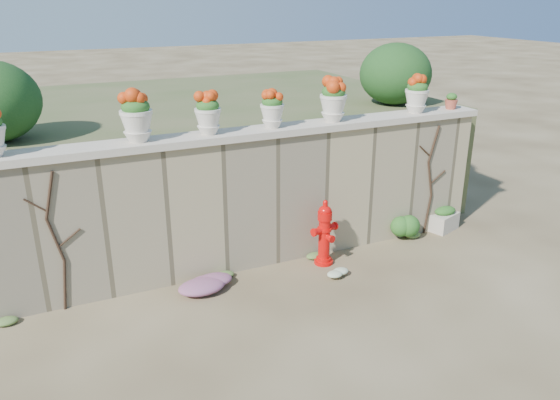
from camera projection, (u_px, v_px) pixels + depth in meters
name	position (u px, v px, depth m)	size (l,w,h in m)	color
ground	(301.00, 322.00, 6.93)	(80.00, 80.00, 0.00)	#4A3B25
stone_wall	(247.00, 203.00, 8.10)	(8.00, 0.40, 2.00)	#978865
wall_cap	(246.00, 134.00, 7.73)	(8.10, 0.52, 0.10)	beige
raised_fill	(188.00, 151.00, 10.82)	(9.00, 6.00, 2.00)	#384C23
back_shrub_right	(395.00, 74.00, 9.91)	(1.30, 1.30, 1.10)	#143814
vine_left	(57.00, 241.00, 6.87)	(0.60, 0.04, 1.91)	black
vine_right	(430.00, 179.00, 9.18)	(0.60, 0.04, 1.91)	black
fire_hydrant	(324.00, 232.00, 8.27)	(0.45, 0.32, 1.03)	red
planter_box	(444.00, 219.00, 9.58)	(0.60, 0.46, 0.44)	beige
green_shrub	(407.00, 225.00, 9.14)	(0.60, 0.54, 0.57)	#1E5119
magenta_clump	(204.00, 284.00, 7.60)	(0.88, 0.59, 0.24)	#B824A4
white_flowers	(338.00, 272.00, 7.99)	(0.47, 0.38, 0.17)	white
urn_pot_1	(136.00, 117.00, 7.01)	(0.42, 0.42, 0.66)	beige
urn_pot_2	(208.00, 114.00, 7.40)	(0.36, 0.36, 0.57)	beige
urn_pot_3	(272.00, 109.00, 7.78)	(0.34, 0.34, 0.54)	beige
urn_pot_4	(333.00, 100.00, 8.16)	(0.41, 0.41, 0.64)	beige
urn_pot_5	(417.00, 94.00, 8.77)	(0.38, 0.38, 0.60)	beige
terracotta_pot	(451.00, 102.00, 9.12)	(0.22, 0.22, 0.26)	#AB4734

